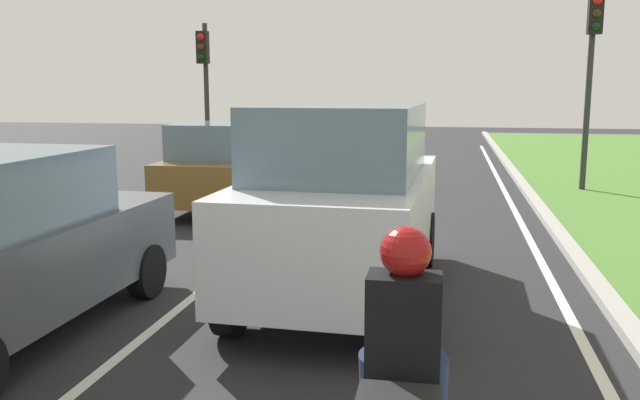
# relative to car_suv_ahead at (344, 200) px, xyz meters

# --- Properties ---
(ground_plane) EXTENTS (60.00, 60.00, 0.00)m
(ground_plane) POSITION_rel_car_suv_ahead_xyz_m (-1.05, 5.63, -1.17)
(ground_plane) COLOR #262628
(lane_line_center) EXTENTS (0.12, 32.00, 0.01)m
(lane_line_center) POSITION_rel_car_suv_ahead_xyz_m (-1.75, 5.63, -1.16)
(lane_line_center) COLOR silver
(lane_line_center) RESTS_ON ground
(lane_line_right_edge) EXTENTS (0.12, 32.00, 0.01)m
(lane_line_right_edge) POSITION_rel_car_suv_ahead_xyz_m (2.55, 5.63, -1.16)
(lane_line_right_edge) COLOR silver
(lane_line_right_edge) RESTS_ON ground
(curb_right) EXTENTS (0.24, 48.00, 0.12)m
(curb_right) POSITION_rel_car_suv_ahead_xyz_m (3.05, 5.63, -1.11)
(curb_right) COLOR #9E9B93
(curb_right) RESTS_ON ground
(car_suv_ahead) EXTENTS (2.06, 4.54, 2.28)m
(car_suv_ahead) POSITION_rel_car_suv_ahead_xyz_m (0.00, 0.00, 0.00)
(car_suv_ahead) COLOR silver
(car_suv_ahead) RESTS_ON ground
(car_hatchback_far) EXTENTS (1.80, 3.74, 1.78)m
(car_hatchback_far) POSITION_rel_car_suv_ahead_xyz_m (-3.36, 5.10, -0.28)
(car_hatchback_far) COLOR brown
(car_hatchback_far) RESTS_ON ground
(rider_person) EXTENTS (0.51, 0.41, 1.16)m
(rider_person) POSITION_rel_car_suv_ahead_xyz_m (0.98, -4.08, 0.02)
(rider_person) COLOR black
(rider_person) RESTS_ON ground
(traffic_light_near_right) EXTENTS (0.32, 0.50, 4.94)m
(traffic_light_near_right) POSITION_rel_car_suv_ahead_xyz_m (4.37, 8.94, 2.12)
(traffic_light_near_right) COLOR #2D2D2D
(traffic_light_near_right) RESTS_ON ground
(traffic_light_overhead_left) EXTENTS (0.32, 0.50, 4.29)m
(traffic_light_overhead_left) POSITION_rel_car_suv_ahead_xyz_m (-5.75, 10.58, 1.74)
(traffic_light_overhead_left) COLOR #2D2D2D
(traffic_light_overhead_left) RESTS_ON ground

